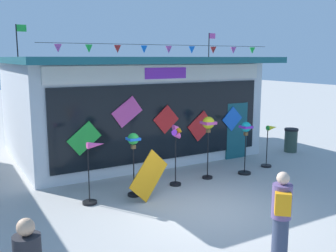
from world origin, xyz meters
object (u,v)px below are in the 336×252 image
wind_spinner_center_left (176,144)px  person_mid_plaza (281,217)px  kite_shop_building (127,104)px  wind_spinner_left (133,149)px  wind_spinner_center_right (208,128)px  wind_spinner_far_left (93,167)px  wind_spinner_right (246,137)px  display_kite_on_ground (149,176)px  trash_bin (291,140)px  wind_spinner_far_right (270,142)px

wind_spinner_center_left → person_mid_plaza: 4.60m
kite_shop_building → wind_spinner_center_left: bearing=-96.7°
wind_spinner_left → wind_spinner_center_right: size_ratio=0.89×
wind_spinner_far_left → wind_spinner_left: wind_spinner_left is taller
wind_spinner_far_left → person_mid_plaza: person_mid_plaza is taller
wind_spinner_center_right → wind_spinner_right: wind_spinner_center_right is taller
wind_spinner_center_left → wind_spinner_right: 2.44m
kite_shop_building → wind_spinner_center_right: 4.47m
wind_spinner_center_right → display_kite_on_ground: size_ratio=1.60×
wind_spinner_left → person_mid_plaza: same height
kite_shop_building → display_kite_on_ground: 5.50m
kite_shop_building → trash_bin: kite_shop_building is taller
kite_shop_building → wind_spinner_far_right: size_ratio=6.14×
wind_spinner_left → display_kite_on_ground: wind_spinner_left is taller
kite_shop_building → wind_spinner_far_right: (3.19, -4.37, -0.98)m
wind_spinner_left → person_mid_plaza: (0.76, -4.39, -0.36)m
wind_spinner_far_left → wind_spinner_left: (1.08, -0.03, 0.33)m
wind_spinner_center_left → wind_spinner_center_right: (1.16, 0.09, 0.33)m
display_kite_on_ground → trash_bin: bearing=14.4°
trash_bin → wind_spinner_far_right: bearing=-153.7°
wind_spinner_far_left → wind_spinner_left: size_ratio=0.93×
person_mid_plaza → wind_spinner_far_right: bearing=-90.9°
person_mid_plaza → display_kite_on_ground: size_ratio=1.43×
kite_shop_building → wind_spinner_center_right: bearing=-81.8°
person_mid_plaza → wind_spinner_right: bearing=-82.7°
wind_spinner_right → wind_spinner_center_left: bearing=177.3°
wind_spinner_right → wind_spinner_far_right: size_ratio=1.18×
wind_spinner_right → person_mid_plaza: person_mid_plaza is taller
wind_spinner_left → wind_spinner_center_left: bearing=6.6°
wind_spinner_left → display_kite_on_ground: (0.22, -0.44, -0.62)m
wind_spinner_far_left → wind_spinner_center_left: wind_spinner_center_left is taller
wind_spinner_far_left → display_kite_on_ground: wind_spinner_far_left is taller
display_kite_on_ground → wind_spinner_right: bearing=7.6°
wind_spinner_center_right → wind_spinner_far_right: wind_spinner_center_right is taller
trash_bin → wind_spinner_far_left: bearing=-170.9°
wind_spinner_left → wind_spinner_far_left: bearing=178.2°
wind_spinner_center_right → trash_bin: bearing=13.4°
wind_spinner_left → person_mid_plaza: size_ratio=1.00×
wind_spinner_left → display_kite_on_ground: 0.79m
wind_spinner_center_right → person_mid_plaza: 5.01m
kite_shop_building → trash_bin: bearing=-31.4°
wind_spinner_left → trash_bin: size_ratio=1.85×
wind_spinner_far_left → wind_spinner_right: 4.91m
wind_spinner_center_right → display_kite_on_ground: bearing=-163.6°
person_mid_plaza → display_kite_on_ground: bearing=-40.4°
wind_spinner_far_left → trash_bin: 8.49m
wind_spinner_far_left → wind_spinner_center_left: bearing=2.9°
wind_spinner_center_left → display_kite_on_ground: wind_spinner_center_left is taller
wind_spinner_center_left → wind_spinner_left: bearing=-173.4°
kite_shop_building → trash_bin: (5.37, -3.28, -1.36)m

